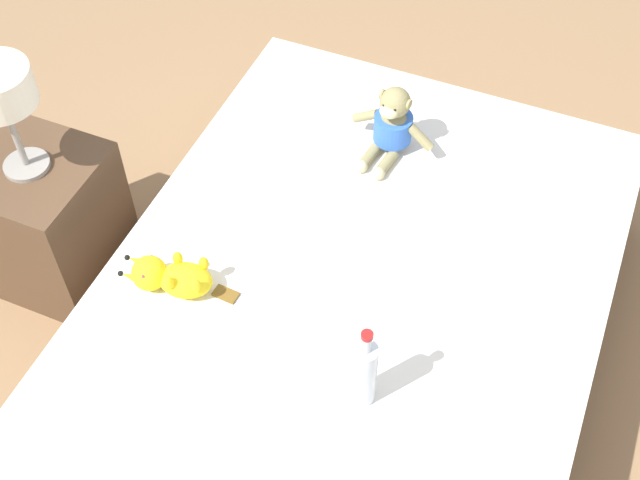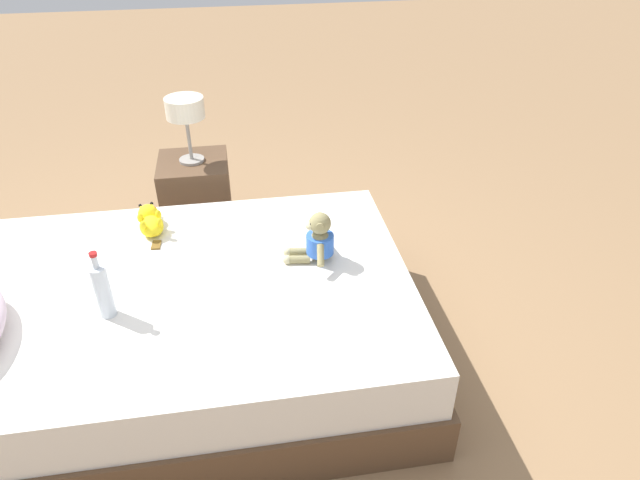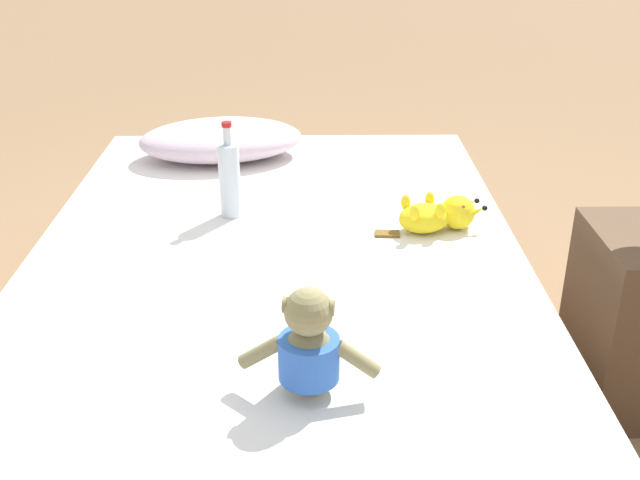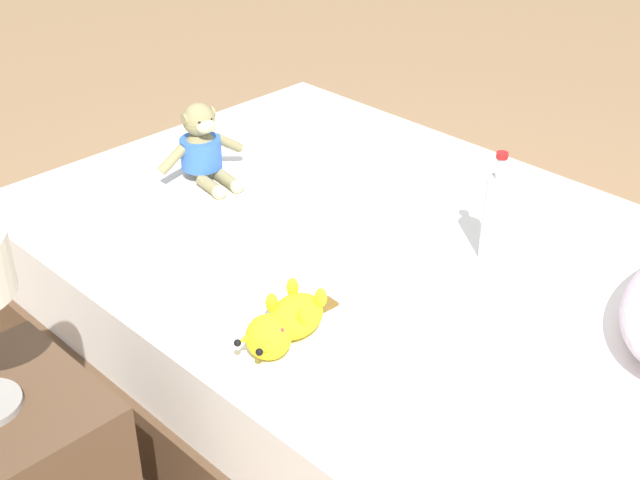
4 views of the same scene
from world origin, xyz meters
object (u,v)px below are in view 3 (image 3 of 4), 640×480
object	(u,v)px
plush_monkey	(310,348)
glass_bottle	(229,179)
pillow	(221,140)
bed	(279,320)
plush_yellow_creature	(438,215)

from	to	relation	value
plush_monkey	glass_bottle	world-z (taller)	glass_bottle
pillow	plush_monkey	distance (m)	1.43
bed	glass_bottle	world-z (taller)	glass_bottle
plush_monkey	glass_bottle	bearing A→B (deg)	105.36
bed	glass_bottle	distance (m)	0.44
bed	pillow	size ratio (longest dim) A/B	3.29
pillow	glass_bottle	distance (m)	0.53
pillow	plush_yellow_creature	size ratio (longest dim) A/B	1.94
plush_yellow_creature	glass_bottle	xyz separation A→B (m)	(-0.61, 0.11, 0.07)
bed	pillow	distance (m)	0.84
pillow	plush_monkey	xyz separation A→B (m)	(0.32, -1.39, 0.03)
bed	pillow	xyz separation A→B (m)	(-0.23, 0.75, 0.30)
plush_monkey	plush_yellow_creature	bearing A→B (deg)	63.63
bed	plush_monkey	world-z (taller)	plush_monkey
glass_bottle	pillow	bearing A→B (deg)	98.90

